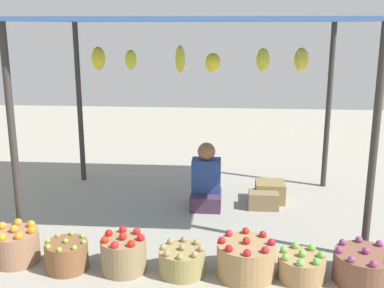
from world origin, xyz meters
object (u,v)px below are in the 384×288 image
basket_red_apples (246,259)px  wooden_crate_stacked_rear (263,200)px  wooden_crate_near_vendor (270,192)px  basket_oranges (16,246)px  basket_potatoes (182,261)px  basket_green_apples (301,267)px  basket_limes (67,255)px  basket_purple_onions (364,267)px  basket_red_tomatoes (124,254)px  vendor_person (206,182)px

basket_red_apples → wooden_crate_stacked_rear: 1.60m
wooden_crate_near_vendor → basket_oranges: bearing=-144.7°
basket_potatoes → basket_green_apples: (1.03, -0.01, -0.01)m
basket_limes → basket_purple_onions: 2.58m
basket_potatoes → basket_green_apples: bearing=-0.5°
basket_oranges → basket_green_apples: basket_oranges is taller
wooden_crate_near_vendor → basket_red_tomatoes: bearing=-128.2°
basket_potatoes → wooden_crate_stacked_rear: (0.81, 1.59, -0.02)m
basket_red_tomatoes → basket_green_apples: basket_red_tomatoes is taller
vendor_person → basket_red_apples: size_ratio=1.54×
basket_oranges → basket_purple_onions: size_ratio=0.81×
vendor_person → wooden_crate_near_vendor: bearing=16.1°
wooden_crate_near_vendor → basket_potatoes: bearing=-116.4°
basket_red_tomatoes → basket_red_apples: (1.08, -0.00, -0.00)m
wooden_crate_stacked_rear → basket_limes: bearing=-139.1°
basket_limes → basket_oranges: bearing=169.2°
basket_red_apples → basket_potatoes: bearing=-179.2°
basket_potatoes → basket_purple_onions: bearing=-0.3°
basket_oranges → wooden_crate_near_vendor: size_ratio=1.19×
basket_red_apples → basket_oranges: bearing=177.7°
basket_purple_onions → basket_potatoes: bearing=179.7°
basket_green_apples → basket_red_apples: bearing=178.0°
vendor_person → basket_oranges: 2.25m
basket_oranges → basket_potatoes: size_ratio=1.04×
basket_oranges → basket_green_apples: (2.57, -0.10, -0.04)m
basket_green_apples → wooden_crate_near_vendor: 1.83m
basket_green_apples → basket_purple_onions: 0.53m
basket_green_apples → vendor_person: bearing=119.3°
vendor_person → wooden_crate_near_vendor: size_ratio=2.21×
basket_red_apples → wooden_crate_stacked_rear: (0.25, 1.58, -0.05)m
basket_red_apples → basket_purple_onions: basket_red_apples is taller
basket_red_apples → basket_limes: bearing=-179.5°
basket_red_tomatoes → wooden_crate_near_vendor: size_ratio=1.14×
wooden_crate_near_vendor → wooden_crate_stacked_rear: 0.25m
basket_red_apples → wooden_crate_near_vendor: size_ratio=1.43×
basket_red_apples → basket_green_apples: (0.47, -0.02, -0.04)m
basket_oranges → wooden_crate_near_vendor: bearing=35.3°
basket_purple_onions → wooden_crate_near_vendor: size_ratio=1.47×
basket_limes → basket_potatoes: size_ratio=0.93×
vendor_person → basket_purple_onions: vendor_person is taller
basket_red_apples → wooden_crate_near_vendor: basket_red_apples is taller
basket_oranges → basket_green_apples: 2.57m
basket_purple_onions → basket_green_apples: bearing=-179.8°
basket_red_apples → wooden_crate_near_vendor: (0.35, 1.81, -0.03)m
basket_limes → vendor_person: bearing=54.1°
basket_limes → basket_red_tomatoes: (0.51, 0.02, 0.03)m
basket_purple_onions → wooden_crate_near_vendor: 1.94m
vendor_person → wooden_crate_near_vendor: (0.78, 0.22, -0.17)m
basket_purple_onions → basket_red_tomatoes: bearing=179.5°
basket_purple_onions → wooden_crate_stacked_rear: (-0.74, 1.60, -0.03)m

